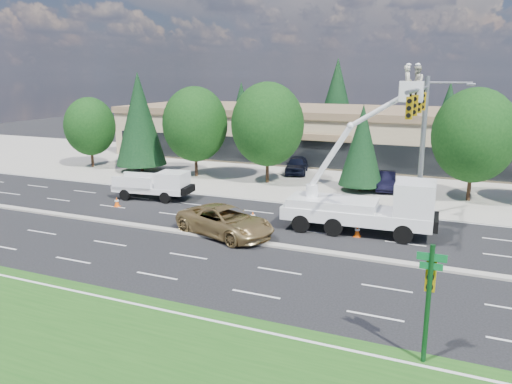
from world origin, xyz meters
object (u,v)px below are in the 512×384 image
at_px(signal_mast, 421,127).
at_px(utility_pickup, 156,188).
at_px(street_sign_pole, 429,290).
at_px(bucket_truck, 371,200).
at_px(minivan, 225,221).

relative_size(signal_mast, utility_pickup, 1.76).
bearing_deg(street_sign_pole, signal_mast, 97.27).
xyz_separation_m(signal_mast, utility_pickup, (-18.39, -0.79, -5.18)).
distance_m(street_sign_pole, bucket_truck, 13.32).
bearing_deg(bucket_truck, street_sign_pole, -74.81).
bearing_deg(utility_pickup, signal_mast, -5.27).
xyz_separation_m(street_sign_pole, bucket_truck, (-4.17, 12.65, -0.39)).
bearing_deg(signal_mast, bucket_truck, -128.14).
height_order(signal_mast, street_sign_pole, signal_mast).
distance_m(utility_pickup, minivan, 10.28).
distance_m(street_sign_pole, utility_pickup, 25.14).
xyz_separation_m(utility_pickup, minivan, (8.58, -5.66, -0.03)).
bearing_deg(street_sign_pole, minivan, 142.61).
bearing_deg(signal_mast, utility_pickup, -177.55).
bearing_deg(minivan, street_sign_pole, -108.95).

